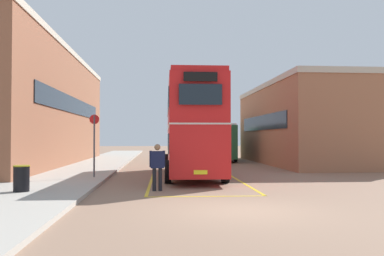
{
  "coord_description": "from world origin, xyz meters",
  "views": [
    {
      "loc": [
        -2.1,
        -10.82,
        1.95
      ],
      "look_at": [
        -0.23,
        12.78,
        2.51
      ],
      "focal_mm": 38.01,
      "sensor_mm": 36.0,
      "label": 1
    }
  ],
  "objects_px": {
    "double_decker_bus": "(192,126)",
    "litter_bin": "(21,178)",
    "bus_stop_sign": "(94,140)",
    "single_deck_bus": "(217,141)",
    "pedestrian_boarding": "(157,164)"
  },
  "relations": [
    {
      "from": "double_decker_bus",
      "to": "litter_bin",
      "type": "xyz_separation_m",
      "value": [
        -6.24,
        -6.35,
        -1.93
      ]
    },
    {
      "from": "litter_bin",
      "to": "bus_stop_sign",
      "type": "distance_m",
      "value": 5.32
    },
    {
      "from": "single_deck_bus",
      "to": "bus_stop_sign",
      "type": "height_order",
      "value": "single_deck_bus"
    },
    {
      "from": "litter_bin",
      "to": "bus_stop_sign",
      "type": "xyz_separation_m",
      "value": [
        1.62,
        4.9,
        1.27
      ]
    },
    {
      "from": "double_decker_bus",
      "to": "bus_stop_sign",
      "type": "distance_m",
      "value": 4.88
    },
    {
      "from": "double_decker_bus",
      "to": "single_deck_bus",
      "type": "relative_size",
      "value": 1.13
    },
    {
      "from": "double_decker_bus",
      "to": "pedestrian_boarding",
      "type": "height_order",
      "value": "double_decker_bus"
    },
    {
      "from": "double_decker_bus",
      "to": "bus_stop_sign",
      "type": "bearing_deg",
      "value": -162.65
    },
    {
      "from": "pedestrian_boarding",
      "to": "bus_stop_sign",
      "type": "distance_m",
      "value": 5.06
    },
    {
      "from": "double_decker_bus",
      "to": "pedestrian_boarding",
      "type": "relative_size",
      "value": 5.91
    },
    {
      "from": "pedestrian_boarding",
      "to": "single_deck_bus",
      "type": "bearing_deg",
      "value": 75.88
    },
    {
      "from": "litter_bin",
      "to": "bus_stop_sign",
      "type": "bearing_deg",
      "value": 71.75
    },
    {
      "from": "single_deck_bus",
      "to": "litter_bin",
      "type": "bearing_deg",
      "value": -114.83
    },
    {
      "from": "single_deck_bus",
      "to": "bus_stop_sign",
      "type": "distance_m",
      "value": 17.43
    },
    {
      "from": "double_decker_bus",
      "to": "single_deck_bus",
      "type": "height_order",
      "value": "double_decker_bus"
    }
  ]
}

